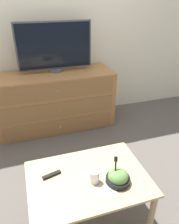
# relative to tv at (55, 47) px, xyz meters

# --- Properties ---
(ground_plane) EXTENTS (12.00, 12.00, 0.00)m
(ground_plane) POSITION_rel_tv_xyz_m (0.07, 0.21, -1.06)
(ground_plane) COLOR #56514C
(wall_back) EXTENTS (12.00, 0.05, 2.60)m
(wall_back) POSITION_rel_tv_xyz_m (0.07, 0.24, 0.24)
(wall_back) COLOR silver
(wall_back) RESTS_ON ground_plane
(dresser) EXTENTS (1.51, 0.54, 0.74)m
(dresser) POSITION_rel_tv_xyz_m (-0.06, -0.08, -0.68)
(dresser) COLOR #9E6B3D
(dresser) RESTS_ON ground_plane
(tv) EXTENTS (0.92, 0.16, 0.60)m
(tv) POSITION_rel_tv_xyz_m (0.00, 0.00, 0.00)
(tv) COLOR #515156
(tv) RESTS_ON dresser
(coffee_table) EXTENTS (0.85, 0.61, 0.47)m
(coffee_table) POSITION_rel_tv_xyz_m (-0.08, -1.61, -0.65)
(coffee_table) COLOR tan
(coffee_table) RESTS_ON ground_plane
(takeout_bowl) EXTENTS (0.17, 0.17, 0.19)m
(takeout_bowl) POSITION_rel_tv_xyz_m (0.11, -1.71, -0.55)
(takeout_bowl) COLOR black
(takeout_bowl) RESTS_ON coffee_table
(drink_cup) EXTENTS (0.07, 0.07, 0.09)m
(drink_cup) POSITION_rel_tv_xyz_m (-0.05, -1.66, -0.54)
(drink_cup) COLOR #9E6638
(drink_cup) RESTS_ON coffee_table
(napkin) EXTENTS (0.13, 0.13, 0.00)m
(napkin) POSITION_rel_tv_xyz_m (0.00, -1.77, -0.58)
(napkin) COLOR silver
(napkin) RESTS_ON coffee_table
(remote_control) EXTENTS (0.14, 0.06, 0.02)m
(remote_control) POSITION_rel_tv_xyz_m (-0.32, -1.52, -0.58)
(remote_control) COLOR black
(remote_control) RESTS_ON coffee_table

